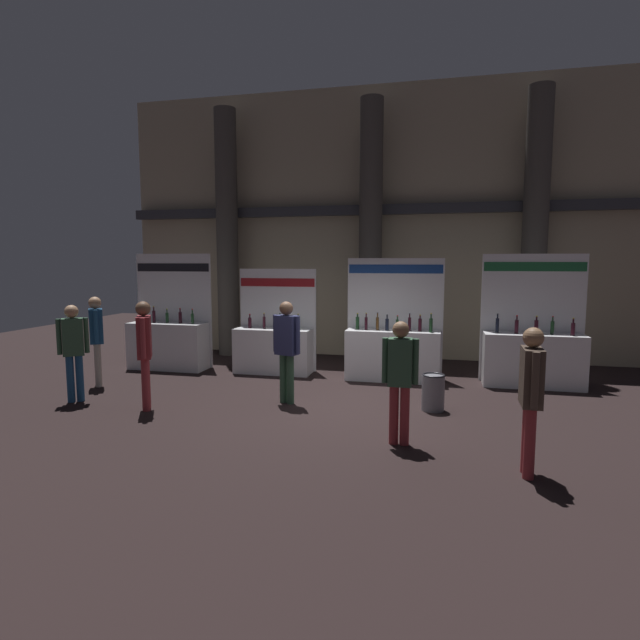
{
  "coord_description": "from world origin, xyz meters",
  "views": [
    {
      "loc": [
        1.62,
        -8.14,
        2.41
      ],
      "look_at": [
        -0.4,
        0.48,
        1.39
      ],
      "focal_mm": 28.47,
      "sensor_mm": 36.0,
      "label": 1
    }
  ],
  "objects_px": {
    "exhibitor_booth_0": "(169,340)",
    "visitor_3": "(144,345)",
    "visitor_4": "(531,388)",
    "exhibitor_booth_2": "(393,349)",
    "visitor_2": "(400,374)",
    "exhibitor_booth_1": "(274,346)",
    "exhibitor_booth_3": "(533,354)",
    "visitor_1": "(287,343)",
    "trash_bin": "(433,392)",
    "visitor_0": "(73,346)",
    "visitor_5": "(96,334)"
  },
  "relations": [
    {
      "from": "exhibitor_booth_1",
      "to": "visitor_0",
      "type": "bearing_deg",
      "value": -130.91
    },
    {
      "from": "exhibitor_booth_1",
      "to": "visitor_5",
      "type": "bearing_deg",
      "value": -146.6
    },
    {
      "from": "visitor_2",
      "to": "visitor_3",
      "type": "distance_m",
      "value": 4.2
    },
    {
      "from": "exhibitor_booth_2",
      "to": "visitor_4",
      "type": "xyz_separation_m",
      "value": [
        1.91,
        -4.39,
        0.39
      ]
    },
    {
      "from": "visitor_1",
      "to": "visitor_3",
      "type": "xyz_separation_m",
      "value": [
        -2.13,
        -0.88,
        0.03
      ]
    },
    {
      "from": "visitor_4",
      "to": "visitor_5",
      "type": "bearing_deg",
      "value": 72.6
    },
    {
      "from": "visitor_5",
      "to": "visitor_2",
      "type": "bearing_deg",
      "value": -145.27
    },
    {
      "from": "visitor_3",
      "to": "visitor_5",
      "type": "xyz_separation_m",
      "value": [
        -1.79,
        1.2,
        -0.03
      ]
    },
    {
      "from": "visitor_2",
      "to": "exhibitor_booth_3",
      "type": "bearing_deg",
      "value": 59.35
    },
    {
      "from": "exhibitor_booth_2",
      "to": "visitor_4",
      "type": "bearing_deg",
      "value": -66.53
    },
    {
      "from": "visitor_4",
      "to": "visitor_1",
      "type": "bearing_deg",
      "value": 59.13
    },
    {
      "from": "exhibitor_booth_2",
      "to": "visitor_3",
      "type": "height_order",
      "value": "exhibitor_booth_2"
    },
    {
      "from": "exhibitor_booth_1",
      "to": "exhibitor_booth_3",
      "type": "height_order",
      "value": "exhibitor_booth_3"
    },
    {
      "from": "visitor_1",
      "to": "visitor_4",
      "type": "height_order",
      "value": "visitor_1"
    },
    {
      "from": "exhibitor_booth_0",
      "to": "visitor_5",
      "type": "relative_size",
      "value": 1.49
    },
    {
      "from": "visitor_0",
      "to": "visitor_1",
      "type": "xyz_separation_m",
      "value": [
        3.58,
        0.75,
        0.06
      ]
    },
    {
      "from": "visitor_3",
      "to": "visitor_5",
      "type": "height_order",
      "value": "visitor_3"
    },
    {
      "from": "trash_bin",
      "to": "visitor_4",
      "type": "distance_m",
      "value": 2.68
    },
    {
      "from": "exhibitor_booth_0",
      "to": "visitor_1",
      "type": "distance_m",
      "value": 4.04
    },
    {
      "from": "exhibitor_booth_3",
      "to": "visitor_1",
      "type": "bearing_deg",
      "value": -152.44
    },
    {
      "from": "visitor_1",
      "to": "visitor_4",
      "type": "relative_size",
      "value": 1.03
    },
    {
      "from": "visitor_2",
      "to": "visitor_1",
      "type": "bearing_deg",
      "value": 142.78
    },
    {
      "from": "visitor_0",
      "to": "visitor_5",
      "type": "relative_size",
      "value": 0.96
    },
    {
      "from": "exhibitor_booth_2",
      "to": "visitor_4",
      "type": "relative_size",
      "value": 1.46
    },
    {
      "from": "exhibitor_booth_0",
      "to": "visitor_1",
      "type": "xyz_separation_m",
      "value": [
        3.42,
        -2.11,
        0.39
      ]
    },
    {
      "from": "visitor_4",
      "to": "exhibitor_booth_0",
      "type": "bearing_deg",
      "value": 59.42
    },
    {
      "from": "exhibitor_booth_1",
      "to": "exhibitor_booth_3",
      "type": "bearing_deg",
      "value": -0.2
    },
    {
      "from": "trash_bin",
      "to": "visitor_5",
      "type": "distance_m",
      "value": 6.4
    },
    {
      "from": "exhibitor_booth_2",
      "to": "exhibitor_booth_3",
      "type": "height_order",
      "value": "exhibitor_booth_3"
    },
    {
      "from": "visitor_4",
      "to": "visitor_5",
      "type": "relative_size",
      "value": 0.97
    },
    {
      "from": "visitor_2",
      "to": "visitor_5",
      "type": "height_order",
      "value": "visitor_5"
    },
    {
      "from": "visitor_1",
      "to": "trash_bin",
      "type": "bearing_deg",
      "value": -158.75
    },
    {
      "from": "exhibitor_booth_2",
      "to": "exhibitor_booth_3",
      "type": "xyz_separation_m",
      "value": [
        2.69,
        0.07,
        0.01
      ]
    },
    {
      "from": "exhibitor_booth_0",
      "to": "visitor_2",
      "type": "relative_size",
      "value": 1.58
    },
    {
      "from": "visitor_5",
      "to": "visitor_1",
      "type": "bearing_deg",
      "value": -132.43
    },
    {
      "from": "visitor_3",
      "to": "visitor_2",
      "type": "bearing_deg",
      "value": -127.47
    },
    {
      "from": "visitor_5",
      "to": "visitor_3",
      "type": "bearing_deg",
      "value": -161.59
    },
    {
      "from": "exhibitor_booth_3",
      "to": "exhibitor_booth_1",
      "type": "bearing_deg",
      "value": 179.8
    },
    {
      "from": "exhibitor_booth_0",
      "to": "visitor_1",
      "type": "relative_size",
      "value": 1.48
    },
    {
      "from": "exhibitor_booth_0",
      "to": "visitor_3",
      "type": "bearing_deg",
      "value": -66.77
    },
    {
      "from": "visitor_4",
      "to": "exhibitor_booth_3",
      "type": "bearing_deg",
      "value": -8.5
    },
    {
      "from": "trash_bin",
      "to": "visitor_3",
      "type": "distance_m",
      "value": 4.74
    },
    {
      "from": "exhibitor_booth_0",
      "to": "exhibitor_booth_2",
      "type": "relative_size",
      "value": 1.04
    },
    {
      "from": "exhibitor_booth_0",
      "to": "exhibitor_booth_3",
      "type": "distance_m",
      "value": 7.71
    },
    {
      "from": "trash_bin",
      "to": "visitor_2",
      "type": "relative_size",
      "value": 0.36
    },
    {
      "from": "exhibitor_booth_1",
      "to": "trash_bin",
      "type": "height_order",
      "value": "exhibitor_booth_1"
    },
    {
      "from": "visitor_2",
      "to": "exhibitor_booth_2",
      "type": "bearing_deg",
      "value": 96.67
    },
    {
      "from": "visitor_3",
      "to": "visitor_4",
      "type": "height_order",
      "value": "visitor_3"
    },
    {
      "from": "exhibitor_booth_1",
      "to": "visitor_2",
      "type": "relative_size",
      "value": 1.37
    },
    {
      "from": "visitor_2",
      "to": "visitor_4",
      "type": "xyz_separation_m",
      "value": [
        1.49,
        -0.67,
        0.06
      ]
    }
  ]
}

